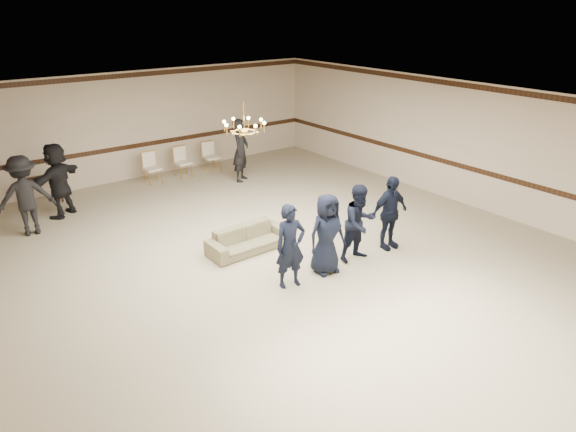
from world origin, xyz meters
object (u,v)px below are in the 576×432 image
adult_right (241,150)px  banquet_chair_mid (183,162)px  boy_b (327,234)px  boy_c (360,223)px  boy_d (389,213)px  console_table (44,190)px  adult_mid (58,180)px  chandelier (244,116)px  banquet_chair_right (211,157)px  adult_left (25,196)px  banquet_chair_left (152,168)px  settee (248,239)px  boy_a (290,246)px

adult_right → banquet_chair_mid: adult_right is taller
boy_b → boy_c: 0.90m
boy_d → console_table: bearing=130.5°
boy_c → adult_mid: bearing=127.8°
chandelier → boy_b: (0.54, -2.04, -2.05)m
boy_b → adult_right: (1.71, 5.85, 0.12)m
banquet_chair_mid → banquet_chair_right: same height
boy_d → adult_left: bearing=142.3°
adult_left → adult_right: (6.00, 0.30, 0.00)m
adult_mid → console_table: size_ratio=2.13×
banquet_chair_left → banquet_chair_right: 2.00m
chandelier → console_table: chandelier is taller
adult_left → boy_b: bearing=134.7°
chandelier → boy_b: 2.94m
adult_mid → boy_b: bearing=83.8°
boy_b → adult_left: adult_left is taller
boy_c → banquet_chair_mid: size_ratio=1.76×
adult_mid → banquet_chair_left: size_ratio=2.01×
boy_b → console_table: boy_b is taller
chandelier → boy_b: chandelier is taller
banquet_chair_right → chandelier: bearing=-105.5°
chandelier → adult_mid: bearing=124.1°
boy_d → banquet_chair_right: boy_d is taller
boy_b → boy_c: size_ratio=1.00×
chandelier → boy_b: bearing=-75.1°
boy_c → settee: (-1.63, 1.73, -0.56)m
boy_a → adult_mid: size_ratio=0.87×
settee → console_table: 6.34m
settee → adult_mid: size_ratio=0.97×
chandelier → settee: size_ratio=0.51×
boy_a → banquet_chair_mid: boy_a is taller
boy_a → boy_b: same height
chandelier → boy_d: size_ratio=0.57×
boy_b → settee: 1.96m
chandelier → adult_right: size_ratio=0.50×
adult_left → banquet_chair_left: 4.11m
chandelier → banquet_chair_right: bearing=69.0°
settee → banquet_chair_mid: banquet_chair_mid is taller
boy_c → console_table: (-4.46, 7.40, -0.45)m
adult_mid → banquet_chair_mid: bearing=159.3°
boy_b → boy_c: same height
chandelier → boy_a: 2.91m
chandelier → settee: chandelier is taller
boy_b → banquet_chair_right: bearing=85.0°
adult_mid → banquet_chair_right: adult_mid is taller
boy_a → banquet_chair_left: boy_a is taller
boy_d → adult_left: 8.24m
boy_c → adult_mid: 7.58m
banquet_chair_left → banquet_chair_right: same height
chandelier → banquet_chair_mid: bearing=79.2°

